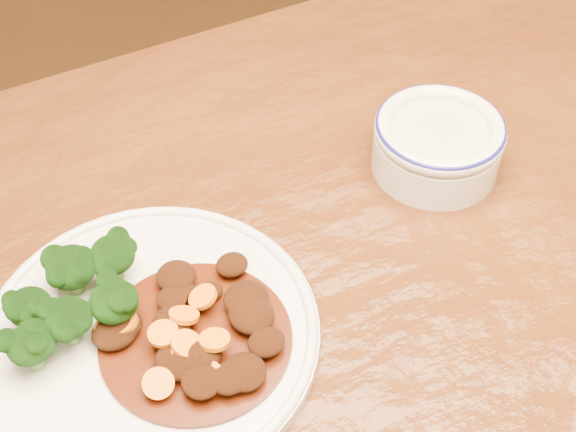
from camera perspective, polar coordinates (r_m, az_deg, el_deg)
dining_table at (r=0.80m, az=6.57°, el=-8.53°), size 1.58×1.03×0.75m
dinner_plate at (r=0.70m, az=-9.75°, el=-8.20°), size 0.29×0.29×0.02m
broccoli_florets at (r=0.70m, az=-14.95°, el=-5.53°), size 0.13×0.10×0.05m
mince_stew at (r=0.68m, az=-6.63°, el=-8.22°), size 0.16×0.16×0.03m
dip_bowl at (r=0.83m, az=10.59°, el=5.16°), size 0.13×0.13×0.06m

